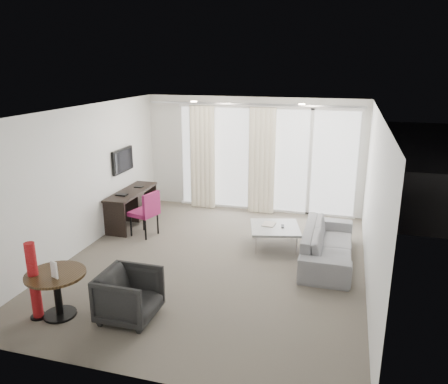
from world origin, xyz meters
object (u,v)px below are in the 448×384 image
(desk_chair, at_px, (144,213))
(sofa, at_px, (328,244))
(tub_armchair, at_px, (129,295))
(round_table, at_px, (58,295))
(red_lamp, at_px, (34,281))
(desk, at_px, (132,208))
(coffee_table, at_px, (275,237))
(rattan_chair_a, at_px, (310,181))
(rattan_chair_b, at_px, (322,181))

(desk_chair, height_order, sofa, desk_chair)
(desk_chair, distance_m, tub_armchair, 2.99)
(desk_chair, bearing_deg, sofa, 11.59)
(round_table, xyz_separation_m, red_lamp, (-0.25, -0.12, 0.23))
(desk, height_order, coffee_table, desk)
(desk, xyz_separation_m, desk_chair, (0.52, -0.50, 0.09))
(desk_chair, relative_size, tub_armchair, 1.22)
(round_table, distance_m, rattan_chair_a, 7.01)
(desk, bearing_deg, coffee_table, -6.61)
(rattan_chair_a, bearing_deg, tub_armchair, -123.20)
(coffee_table, distance_m, sofa, 1.05)
(coffee_table, bearing_deg, rattan_chair_b, 80.03)
(red_lamp, height_order, rattan_chair_a, red_lamp)
(red_lamp, bearing_deg, desk, 96.83)
(desk_chair, relative_size, rattan_chair_a, 1.03)
(desk_chair, relative_size, coffee_table, 1.04)
(round_table, height_order, tub_armchair, tub_armchair)
(desk_chair, height_order, round_table, desk_chair)
(round_table, xyz_separation_m, rattan_chair_b, (3.07, 6.70, 0.06))
(desk, height_order, tub_armchair, desk)
(desk, height_order, red_lamp, red_lamp)
(desk, distance_m, red_lamp, 3.63)
(rattan_chair_b, bearing_deg, rattan_chair_a, -131.54)
(red_lamp, bearing_deg, sofa, 38.17)
(desk, distance_m, round_table, 3.54)
(tub_armchair, relative_size, sofa, 0.36)
(rattan_chair_a, bearing_deg, desk_chair, -147.26)
(desk, xyz_separation_m, sofa, (4.10, -0.71, -0.06))
(red_lamp, distance_m, rattan_chair_a, 7.22)
(red_lamp, xyz_separation_m, tub_armchair, (1.21, 0.32, -0.21))
(sofa, height_order, rattan_chair_a, rattan_chair_a)
(desk_chair, distance_m, coffee_table, 2.61)
(desk_chair, height_order, tub_armchair, desk_chair)
(coffee_table, relative_size, rattan_chair_a, 1.00)
(round_table, xyz_separation_m, sofa, (3.42, 2.77, -0.01))
(desk_chair, xyz_separation_m, coffee_table, (2.60, 0.14, -0.26))
(desk, distance_m, desk_chair, 0.73)
(desk, xyz_separation_m, red_lamp, (0.43, -3.60, 0.18))
(desk_chair, distance_m, rattan_chair_a, 4.54)
(desk, height_order, desk_chair, desk_chair)
(desk_chair, distance_m, sofa, 3.59)
(rattan_chair_a, bearing_deg, sofa, -96.97)
(rattan_chair_a, bearing_deg, coffee_table, -112.76)
(rattan_chair_a, relative_size, rattan_chair_b, 1.17)
(desk, relative_size, desk_chair, 1.71)
(tub_armchair, relative_size, coffee_table, 0.85)
(desk_chair, xyz_separation_m, round_table, (0.16, -2.97, -0.14))
(round_table, bearing_deg, red_lamp, -155.00)
(sofa, relative_size, rattan_chair_a, 2.36)
(tub_armchair, xyz_separation_m, rattan_chair_a, (1.81, 6.23, 0.10))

